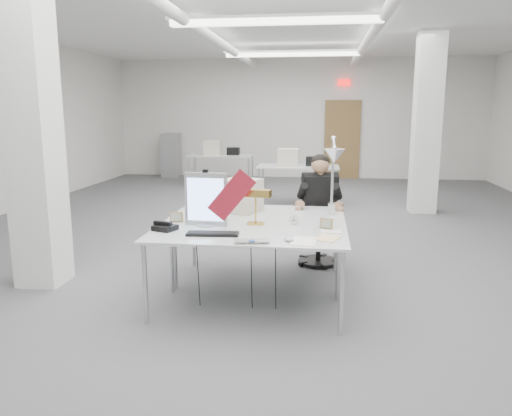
% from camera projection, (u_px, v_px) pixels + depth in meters
% --- Properties ---
extents(room_shell, '(10.04, 14.04, 3.24)m').
position_uv_depth(room_shell, '(278.00, 121.00, 6.88)').
color(room_shell, '#4E4E50').
rests_on(room_shell, ground).
extents(desk_main, '(1.80, 0.90, 0.02)m').
position_uv_depth(desk_main, '(247.00, 234.00, 4.51)').
color(desk_main, silver).
rests_on(desk_main, room_shell).
extents(desk_second, '(1.80, 0.90, 0.02)m').
position_uv_depth(desk_second, '(260.00, 214.00, 5.39)').
color(desk_second, silver).
rests_on(desk_second, room_shell).
extents(bg_desk_a, '(1.60, 0.80, 0.02)m').
position_uv_depth(bg_desk_a, '(298.00, 167.00, 9.84)').
color(bg_desk_a, silver).
rests_on(bg_desk_a, room_shell).
extents(bg_desk_b, '(1.60, 0.80, 0.02)m').
position_uv_depth(bg_desk_b, '(221.00, 155.00, 12.23)').
color(bg_desk_b, silver).
rests_on(bg_desk_b, room_shell).
extents(filing_cabinet, '(0.45, 0.55, 1.20)m').
position_uv_depth(filing_cabinet, '(171.00, 155.00, 13.88)').
color(filing_cabinet, gray).
rests_on(filing_cabinet, room_shell).
extents(office_chair, '(0.63, 0.63, 1.07)m').
position_uv_depth(office_chair, '(319.00, 221.00, 5.98)').
color(office_chair, black).
rests_on(office_chair, room_shell).
extents(seated_person, '(0.55, 0.64, 0.83)m').
position_uv_depth(seated_person, '(320.00, 192.00, 5.86)').
color(seated_person, black).
rests_on(seated_person, office_chair).
extents(monitor, '(0.41, 0.07, 0.51)m').
position_uv_depth(monitor, '(206.00, 199.00, 4.75)').
color(monitor, '#A6A6AA').
rests_on(monitor, desk_main).
extents(pennant, '(0.46, 0.07, 0.50)m').
position_uv_depth(pennant, '(232.00, 195.00, 4.67)').
color(pennant, maroon).
rests_on(pennant, monitor).
extents(keyboard, '(0.47, 0.19, 0.02)m').
position_uv_depth(keyboard, '(213.00, 234.00, 4.42)').
color(keyboard, black).
rests_on(keyboard, desk_main).
extents(laptop, '(0.33, 0.24, 0.02)m').
position_uv_depth(laptop, '(252.00, 243.00, 4.13)').
color(laptop, '#A9A9AD').
rests_on(laptop, desk_main).
extents(mouse, '(0.10, 0.08, 0.03)m').
position_uv_depth(mouse, '(289.00, 240.00, 4.20)').
color(mouse, '#A4A3A7').
rests_on(mouse, desk_main).
extents(bankers_lamp, '(0.35, 0.19, 0.37)m').
position_uv_depth(bankers_lamp, '(256.00, 205.00, 4.81)').
color(bankers_lamp, gold).
rests_on(bankers_lamp, desk_main).
extents(desk_phone, '(0.24, 0.23, 0.05)m').
position_uv_depth(desk_phone, '(165.00, 228.00, 4.60)').
color(desk_phone, black).
rests_on(desk_phone, desk_main).
extents(picture_frame_left, '(0.13, 0.06, 0.10)m').
position_uv_depth(picture_frame_left, '(177.00, 217.00, 4.93)').
color(picture_frame_left, '#9B7543').
rests_on(picture_frame_left, desk_main).
extents(picture_frame_right, '(0.13, 0.07, 0.10)m').
position_uv_depth(picture_frame_right, '(326.00, 224.00, 4.65)').
color(picture_frame_right, '#9E7644').
rests_on(picture_frame_right, desk_main).
extents(desk_clock, '(0.10, 0.04, 0.09)m').
position_uv_depth(desk_clock, '(294.00, 220.00, 4.82)').
color(desk_clock, silver).
rests_on(desk_clock, desk_main).
extents(paper_stack_a, '(0.23, 0.32, 0.01)m').
position_uv_depth(paper_stack_a, '(304.00, 241.00, 4.21)').
color(paper_stack_a, white).
rests_on(paper_stack_a, desk_main).
extents(paper_stack_b, '(0.25, 0.29, 0.01)m').
position_uv_depth(paper_stack_b, '(328.00, 238.00, 4.31)').
color(paper_stack_b, '#F4D192').
rests_on(paper_stack_b, desk_main).
extents(paper_stack_c, '(0.19, 0.14, 0.01)m').
position_uv_depth(paper_stack_c, '(331.00, 231.00, 4.54)').
color(paper_stack_c, silver).
rests_on(paper_stack_c, desk_main).
extents(beige_monitor, '(0.48, 0.47, 0.36)m').
position_uv_depth(beige_monitor, '(241.00, 196.00, 5.41)').
color(beige_monitor, beige).
rests_on(beige_monitor, desk_second).
extents(architect_lamp, '(0.47, 0.72, 0.87)m').
position_uv_depth(architect_lamp, '(333.00, 176.00, 4.98)').
color(architect_lamp, silver).
rests_on(architect_lamp, desk_second).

